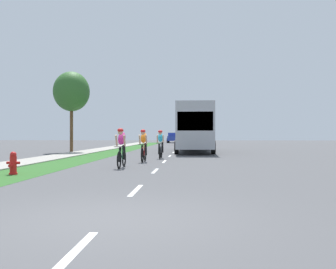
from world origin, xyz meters
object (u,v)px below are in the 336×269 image
(pickup_blue, at_px, (174,138))
(street_tree_near, at_px, (71,92))
(cyclist_lead, at_px, (122,148))
(bus_silver, at_px, (194,126))
(fire_hydrant_red, at_px, (13,163))
(cyclist_trailing, at_px, (144,145))
(cyclist_distant, at_px, (161,144))
(suv_red, at_px, (194,138))

(pickup_blue, distance_m, street_tree_near, 33.77)
(cyclist_lead, xyz_separation_m, bus_silver, (3.03, 14.30, 1.17))
(pickup_blue, xyz_separation_m, street_tree_near, (-6.16, -32.99, 3.71))
(fire_hydrant_red, relative_size, cyclist_trailing, 0.44)
(cyclist_trailing, bearing_deg, cyclist_lead, -98.70)
(fire_hydrant_red, xyz_separation_m, cyclist_lead, (3.13, 2.65, 0.44))
(cyclist_trailing, xyz_separation_m, street_tree_near, (-6.64, 9.25, 3.72))
(cyclist_trailing, bearing_deg, fire_hydrant_red, -121.94)
(bus_silver, height_order, pickup_blue, bus_silver)
(fire_hydrant_red, distance_m, cyclist_distant, 9.49)
(suv_red, xyz_separation_m, pickup_blue, (-3.19, 11.78, -0.12))
(cyclist_distant, xyz_separation_m, pickup_blue, (-1.08, 39.53, 0.02))
(fire_hydrant_red, xyz_separation_m, suv_red, (6.32, 36.25, 0.58))
(cyclist_lead, height_order, suv_red, suv_red)
(cyclist_distant, xyz_separation_m, suv_red, (2.11, 27.75, 0.14))
(suv_red, bearing_deg, street_tree_near, -113.80)
(fire_hydrant_red, relative_size, pickup_blue, 0.15)
(cyclist_trailing, distance_m, suv_red, 30.58)
(fire_hydrant_red, relative_size, street_tree_near, 0.13)
(fire_hydrant_red, height_order, bus_silver, bus_silver)
(pickup_blue, height_order, street_tree_near, street_tree_near)
(bus_silver, height_order, suv_red, bus_silver)
(cyclist_lead, distance_m, street_tree_near, 14.32)
(street_tree_near, bearing_deg, suv_red, 66.20)
(fire_hydrant_red, xyz_separation_m, cyclist_distant, (4.21, 8.50, 0.44))
(suv_red, distance_m, pickup_blue, 12.21)
(cyclist_trailing, height_order, suv_red, suv_red)
(cyclist_lead, xyz_separation_m, pickup_blue, (-0.00, 45.38, 0.02))
(cyclist_trailing, height_order, street_tree_near, street_tree_near)
(cyclist_distant, xyz_separation_m, street_tree_near, (-7.24, 6.54, 3.72))
(suv_red, bearing_deg, cyclist_lead, -95.43)
(suv_red, height_order, street_tree_near, street_tree_near)
(cyclist_trailing, bearing_deg, street_tree_near, 125.70)
(fire_hydrant_red, bearing_deg, street_tree_near, 101.41)
(suv_red, distance_m, street_tree_near, 23.46)
(cyclist_lead, height_order, bus_silver, bus_silver)
(cyclist_trailing, distance_m, pickup_blue, 42.24)
(fire_hydrant_red, height_order, suv_red, suv_red)
(fire_hydrant_red, xyz_separation_m, street_tree_near, (-3.03, 15.03, 4.16))
(cyclist_lead, bearing_deg, suv_red, 84.57)
(bus_silver, bearing_deg, cyclist_trailing, -102.88)
(fire_hydrant_red, xyz_separation_m, pickup_blue, (3.13, 48.03, 0.46))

